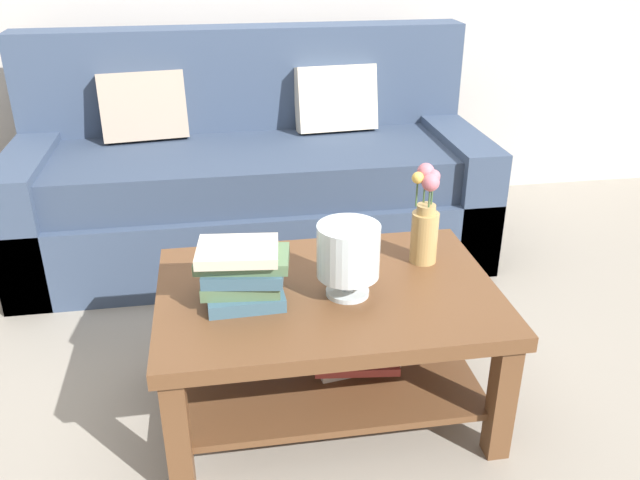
# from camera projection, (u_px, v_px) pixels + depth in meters

# --- Properties ---
(ground_plane) EXTENTS (10.00, 10.00, 0.00)m
(ground_plane) POSITION_uv_depth(u_px,v_px,m) (310.00, 353.00, 2.59)
(ground_plane) COLOR gray
(couch) EXTENTS (2.22, 0.90, 1.06)m
(couch) POSITION_uv_depth(u_px,v_px,m) (252.00, 180.00, 3.28)
(couch) COLOR #384760
(couch) RESTS_ON ground
(coffee_table) EXTENTS (1.08, 0.74, 0.47)m
(coffee_table) POSITION_uv_depth(u_px,v_px,m) (329.00, 323.00, 2.17)
(coffee_table) COLOR brown
(coffee_table) RESTS_ON ground
(book_stack_main) EXTENTS (0.30, 0.23, 0.19)m
(book_stack_main) POSITION_uv_depth(u_px,v_px,m) (242.00, 273.00, 2.01)
(book_stack_main) COLOR #3D6075
(book_stack_main) RESTS_ON coffee_table
(glass_hurricane_vase) EXTENTS (0.19, 0.19, 0.24)m
(glass_hurricane_vase) POSITION_uv_depth(u_px,v_px,m) (348.00, 253.00, 2.02)
(glass_hurricane_vase) COLOR silver
(glass_hurricane_vase) RESTS_ON coffee_table
(flower_pitcher) EXTENTS (0.10, 0.10, 0.35)m
(flower_pitcher) POSITION_uv_depth(u_px,v_px,m) (425.00, 221.00, 2.22)
(flower_pitcher) COLOR tan
(flower_pitcher) RESTS_ON coffee_table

